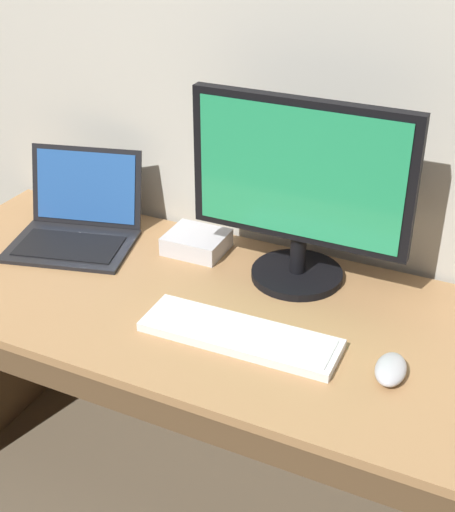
{
  "coord_description": "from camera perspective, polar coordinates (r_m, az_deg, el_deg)",
  "views": [
    {
      "loc": [
        0.67,
        -1.26,
        1.65
      ],
      "look_at": [
        0.07,
        0.0,
        0.86
      ],
      "focal_mm": 49.33,
      "sensor_mm": 36.0,
      "label": 1
    }
  ],
  "objects": [
    {
      "name": "wired_keyboard",
      "position": [
        1.57,
        1.01,
        -6.41
      ],
      "size": [
        0.45,
        0.14,
        0.02
      ],
      "color": "white",
      "rests_on": "desk"
    },
    {
      "name": "external_monitor",
      "position": [
        1.67,
        5.88,
        5.42
      ],
      "size": [
        0.54,
        0.23,
        0.47
      ],
      "color": "black",
      "rests_on": "desk"
    },
    {
      "name": "back_wall",
      "position": [
        1.8,
        3.36,
        18.95
      ],
      "size": [
        4.29,
        0.04,
        2.64
      ],
      "primitive_type": "cube",
      "color": "beige",
      "rests_on": "ground"
    },
    {
      "name": "computer_mouse",
      "position": [
        1.5,
        13.1,
        -8.94
      ],
      "size": [
        0.07,
        0.11,
        0.04
      ],
      "primitive_type": "ellipsoid",
      "rotation": [
        0.0,
        0.0,
        0.08
      ],
      "color": "#B7B7BC",
      "rests_on": "desk"
    },
    {
      "name": "ground_plane",
      "position": [
        2.18,
        -1.7,
        -19.55
      ],
      "size": [
        14.0,
        14.0,
        0.0
      ],
      "primitive_type": "plane",
      "color": "brown"
    },
    {
      "name": "laptop_black",
      "position": [
        2.0,
        -12.12,
        2.64
      ],
      "size": [
        0.39,
        0.37,
        0.23
      ],
      "color": "black",
      "rests_on": "desk"
    },
    {
      "name": "desk",
      "position": [
        1.84,
        -2.08,
        -10.15
      ],
      "size": [
        1.62,
        0.68,
        0.72
      ],
      "color": "#A87A4C",
      "rests_on": "ground"
    },
    {
      "name": "external_drive_box",
      "position": [
        1.91,
        -2.52,
        1.13
      ],
      "size": [
        0.16,
        0.14,
        0.05
      ],
      "primitive_type": "cube",
      "rotation": [
        0.0,
        0.0,
        0.02
      ],
      "color": "silver",
      "rests_on": "desk"
    }
  ]
}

